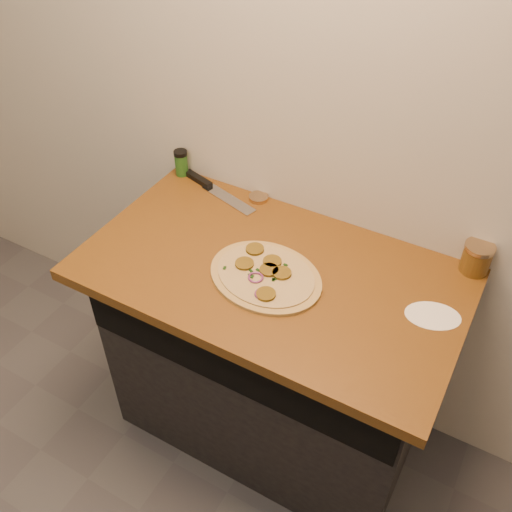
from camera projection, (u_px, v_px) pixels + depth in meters
The scene contains 8 objects.
cabinet at pixel (273, 356), 2.11m from camera, with size 1.10×0.60×0.86m, color black.
countertop at pixel (272, 273), 1.80m from camera, with size 1.20×0.70×0.04m, color brown.
pizza at pixel (265, 275), 1.75m from camera, with size 0.42×0.42×0.02m.
chefs_knife at pixel (212, 188), 2.10m from camera, with size 0.35×0.13×0.02m.
mason_jar_lid at pixel (259, 198), 2.05m from camera, with size 0.07×0.07×0.01m, color tan.
salsa_jar at pixel (477, 258), 1.74m from camera, with size 0.09×0.09×0.10m.
spice_shaker at pixel (181, 163), 2.15m from camera, with size 0.05×0.05×0.10m.
flour_spill at pixel (433, 316), 1.63m from camera, with size 0.16×0.16×0.00m, color white.
Camera 1 is at (0.60, 0.25, 2.11)m, focal length 40.00 mm.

